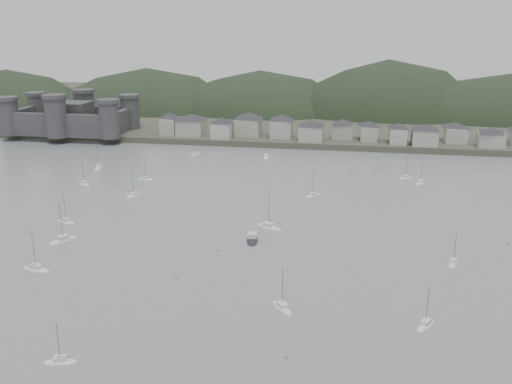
# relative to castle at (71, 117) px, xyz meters

# --- Properties ---
(ground) EXTENTS (900.00, 900.00, 0.00)m
(ground) POSITION_rel_castle_xyz_m (120.00, -179.80, -10.96)
(ground) COLOR slate
(ground) RESTS_ON ground
(far_shore_land) EXTENTS (900.00, 250.00, 3.00)m
(far_shore_land) POSITION_rel_castle_xyz_m (120.00, 115.20, -9.46)
(far_shore_land) COLOR #383D2D
(far_shore_land) RESTS_ON ground
(forested_ridge) EXTENTS (851.55, 103.94, 102.57)m
(forested_ridge) POSITION_rel_castle_xyz_m (124.83, 89.60, -22.25)
(forested_ridge) COLOR black
(forested_ridge) RESTS_ON ground
(castle) EXTENTS (66.00, 43.00, 20.00)m
(castle) POSITION_rel_castle_xyz_m (0.00, 0.00, 0.00)
(castle) COLOR #353538
(castle) RESTS_ON far_shore_land
(waterfront_town) EXTENTS (451.48, 28.46, 12.92)m
(waterfront_town) POSITION_rel_castle_xyz_m (170.59, 3.54, -2.30)
(waterfront_town) COLOR gray
(waterfront_town) RESTS_ON far_shore_land
(moored_fleet) EXTENTS (223.39, 178.36, 12.93)m
(moored_fleet) POSITION_rel_castle_xyz_m (113.99, -120.61, -10.79)
(moored_fleet) COLOR silver
(moored_fleet) RESTS_ON ground
(motor_launch_far) EXTENTS (4.53, 9.41, 4.14)m
(motor_launch_far) POSITION_rel_castle_xyz_m (123.96, -133.38, -10.68)
(motor_launch_far) COLOR black
(motor_launch_far) RESTS_ON ground
(mooring_buoys) EXTENTS (132.89, 138.61, 0.70)m
(mooring_buoys) POSITION_rel_castle_xyz_m (116.27, -125.26, -10.81)
(mooring_buoys) COLOR #AC6F39
(mooring_buoys) RESTS_ON ground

